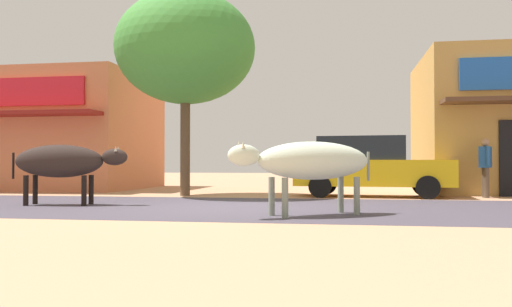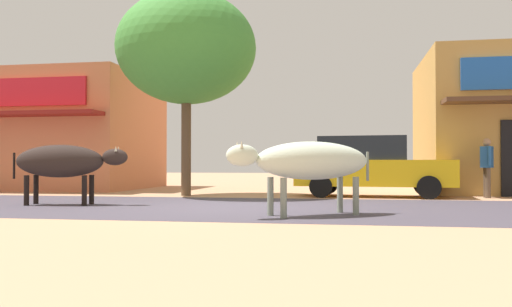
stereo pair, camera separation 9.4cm
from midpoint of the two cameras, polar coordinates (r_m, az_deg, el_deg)
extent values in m
plane|color=tan|center=(11.04, -3.92, -5.79)|extent=(80.00, 80.00, 0.00)
cube|color=#47404C|center=(11.04, -3.92, -5.78)|extent=(72.00, 5.71, 0.00)
cube|color=#D07850|center=(21.15, -22.37, 2.09)|extent=(7.76, 5.23, 4.10)
cylinder|color=brown|center=(14.97, -7.86, 0.98)|extent=(0.28, 0.28, 2.89)
ellipsoid|color=#418E38|center=(15.32, -7.84, 11.25)|extent=(3.96, 3.96, 3.16)
cube|color=yellow|center=(14.73, 12.41, -2.06)|extent=(4.30, 1.91, 0.70)
cube|color=#1E2328|center=(14.75, 11.17, 0.54)|extent=(2.41, 1.65, 0.64)
cylinder|color=black|center=(15.58, 17.50, -3.27)|extent=(0.61, 0.22, 0.60)
cylinder|color=black|center=(13.97, 17.96, -3.52)|extent=(0.61, 0.22, 0.60)
cylinder|color=black|center=(15.63, 7.46, -3.31)|extent=(0.61, 0.22, 0.60)
cylinder|color=black|center=(14.03, 6.76, -3.56)|extent=(0.61, 0.22, 0.60)
ellipsoid|color=#2D221F|center=(12.26, -20.75, -0.78)|extent=(2.00, 0.93, 0.72)
ellipsoid|color=#2D221F|center=(11.86, -15.29, -0.37)|extent=(0.59, 0.36, 0.36)
cone|color=beige|center=(11.95, -14.92, 0.48)|extent=(0.06, 0.06, 0.12)
cone|color=beige|center=(11.76, -15.19, 0.51)|extent=(0.06, 0.06, 0.12)
cylinder|color=black|center=(12.27, -17.65, -3.74)|extent=(0.11, 0.11, 0.65)
cylinder|color=black|center=(11.84, -18.36, -3.84)|extent=(0.11, 0.11, 0.65)
cylinder|color=black|center=(12.73, -23.01, -3.61)|extent=(0.11, 0.11, 0.65)
cylinder|color=black|center=(12.31, -23.88, -3.69)|extent=(0.11, 0.11, 0.65)
cylinder|color=black|center=(12.67, -25.02, -1.21)|extent=(0.05, 0.05, 0.57)
ellipsoid|color=silver|center=(9.22, 6.05, -0.77)|extent=(2.22, 1.80, 0.66)
ellipsoid|color=silver|center=(8.63, -1.66, -0.20)|extent=(0.62, 0.54, 0.36)
cone|color=beige|center=(8.53, -1.71, 1.02)|extent=(0.06, 0.06, 0.12)
cone|color=beige|center=(8.71, -2.21, 0.97)|extent=(0.06, 0.06, 0.12)
cylinder|color=gray|center=(8.67, 2.85, -4.84)|extent=(0.11, 0.11, 0.67)
cylinder|color=gray|center=(9.14, 1.41, -4.66)|extent=(0.11, 0.11, 0.67)
cylinder|color=gray|center=(9.39, 10.59, -4.54)|extent=(0.11, 0.11, 0.67)
cylinder|color=gray|center=(9.82, 8.90, -4.40)|extent=(0.11, 0.11, 0.67)
cylinder|color=gray|center=(9.83, 11.80, -1.36)|extent=(0.05, 0.05, 0.53)
cylinder|color=brown|center=(15.29, 23.37, -2.91)|extent=(0.14, 0.14, 0.80)
cylinder|color=brown|center=(15.11, 23.54, -2.93)|extent=(0.14, 0.14, 0.80)
cube|color=#265999|center=(15.19, 23.44, -0.36)|extent=(0.40, 0.47, 0.56)
sphere|color=tan|center=(15.20, 23.43, 1.11)|extent=(0.22, 0.22, 0.22)
cylinder|color=#265999|center=(15.44, 23.20, -0.27)|extent=(0.09, 0.09, 0.51)
cylinder|color=#265999|center=(14.94, 23.68, -0.24)|extent=(0.09, 0.09, 0.51)
camera|label=1|loc=(0.05, -90.23, 0.00)|focal=36.90mm
camera|label=2|loc=(0.05, 89.77, 0.00)|focal=36.90mm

